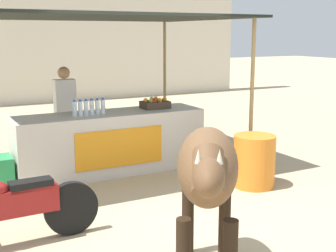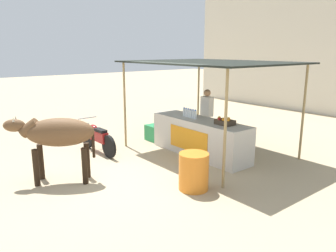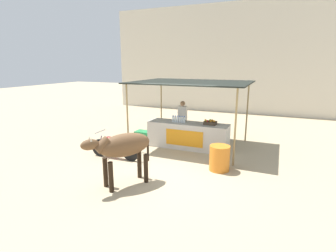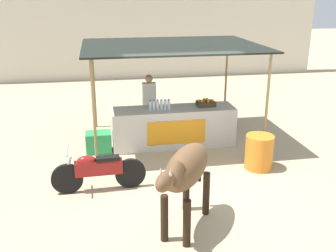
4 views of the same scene
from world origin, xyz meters
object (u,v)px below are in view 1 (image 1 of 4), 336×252
fruit_crate (155,104)px  cow (208,172)px  stall_counter (110,142)px  motorcycle_parked (12,208)px  water_barrel (254,161)px  vendor_behind_counter (66,115)px

fruit_crate → cow: size_ratio=0.25×
stall_counter → cow: bearing=-98.0°
motorcycle_parked → stall_counter: bearing=47.6°
stall_counter → fruit_crate: size_ratio=6.82×
fruit_crate → water_barrel: (0.74, -1.70, -0.66)m
stall_counter → motorcycle_parked: bearing=-132.4°
stall_counter → motorcycle_parked: stall_counter is taller
fruit_crate → motorcycle_parked: (-2.69, -2.10, -0.61)m
fruit_crate → water_barrel: size_ratio=0.58×
cow → water_barrel: bearing=43.3°
cow → motorcycle_parked: cow is taller
water_barrel → cow: 2.92m
vendor_behind_counter → cow: bearing=-90.1°
stall_counter → fruit_crate: bearing=3.3°
stall_counter → cow: cow is taller
water_barrel → motorcycle_parked: (-3.43, -0.39, 0.05)m
cow → vendor_behind_counter: bearing=89.9°
water_barrel → motorcycle_parked: motorcycle_parked is taller
water_barrel → cow: bearing=-136.7°
vendor_behind_counter → motorcycle_parked: vendor_behind_counter is taller
fruit_crate → motorcycle_parked: 3.46m
water_barrel → motorcycle_parked: 3.46m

